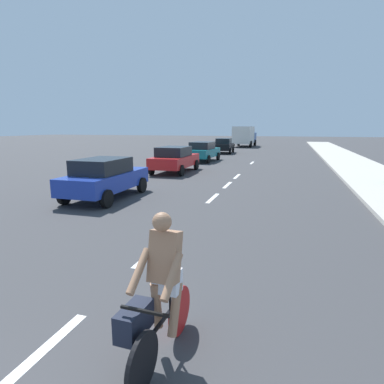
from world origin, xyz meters
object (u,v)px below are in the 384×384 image
Objects in this scene: parked_car_blue at (105,177)px; parked_car_red at (175,159)px; cyclist at (158,296)px; parked_car_black at (224,145)px; delivery_truck at (244,136)px; parked_car_teal at (203,151)px.

parked_car_blue is 7.78m from parked_car_red.
parked_car_blue is at bearing -52.13° from cyclist.
parked_car_red is (-5.39, 15.52, 0.01)m from cyclist.
cyclist is 0.44× the size of parked_car_blue.
cyclist is 31.33m from parked_car_black.
parked_car_blue is (-5.46, 7.74, 0.01)m from cyclist.
parked_car_blue is 35.52m from delivery_truck.
cyclist is 9.48m from parked_car_blue.
parked_car_blue is 14.52m from parked_car_teal.
cyclist reaches higher than parked_car_black.
parked_car_blue is 23.11m from parked_car_black.
parked_car_teal is at bearing 90.44° from parked_car_red.
parked_car_black is (-0.02, 15.33, -0.01)m from parked_car_red.
parked_car_red is 1.11× the size of parked_car_black.
delivery_truck reaches higher than parked_car_blue.
parked_car_teal is at bearing -73.66° from cyclist.
parked_car_teal is 8.59m from parked_car_black.
delivery_truck is at bearing 89.43° from parked_car_red.
cyclist is at bearing -81.18° from delivery_truck.
cyclist reaches higher than parked_car_blue.
parked_car_red is 1.03× the size of parked_car_teal.
delivery_truck is at bearing 88.97° from parked_car_blue.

